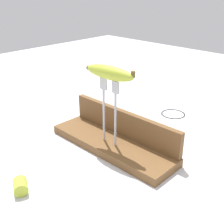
{
  "coord_description": "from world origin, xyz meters",
  "views": [
    {
      "loc": [
        0.57,
        -0.59,
        0.49
      ],
      "look_at": [
        0.0,
        0.0,
        0.13
      ],
      "focal_mm": 47.38,
      "sensor_mm": 36.0,
      "label": 1
    }
  ],
  "objects_px": {
    "banana_raised_center": "(109,73)",
    "wire_coil": "(173,114)",
    "banana_chunk_near": "(21,186)",
    "fork_stand_center": "(109,106)"
  },
  "relations": [
    {
      "from": "banana_raised_center",
      "to": "wire_coil",
      "type": "xyz_separation_m",
      "value": [
        -0.01,
        0.37,
        -0.25
      ]
    },
    {
      "from": "wire_coil",
      "to": "banana_chunk_near",
      "type": "bearing_deg",
      "value": -90.96
    },
    {
      "from": "wire_coil",
      "to": "banana_raised_center",
      "type": "bearing_deg",
      "value": -89.18
    },
    {
      "from": "fork_stand_center",
      "to": "banana_raised_center",
      "type": "height_order",
      "value": "banana_raised_center"
    },
    {
      "from": "banana_chunk_near",
      "to": "wire_coil",
      "type": "height_order",
      "value": "banana_chunk_near"
    },
    {
      "from": "banana_raised_center",
      "to": "banana_chunk_near",
      "type": "distance_m",
      "value": 0.38
    },
    {
      "from": "fork_stand_center",
      "to": "banana_chunk_near",
      "type": "relative_size",
      "value": 3.57
    },
    {
      "from": "fork_stand_center",
      "to": "banana_raised_center",
      "type": "distance_m",
      "value": 0.1
    },
    {
      "from": "banana_chunk_near",
      "to": "wire_coil",
      "type": "xyz_separation_m",
      "value": [
        0.01,
        0.67,
        -0.02
      ]
    },
    {
      "from": "banana_chunk_near",
      "to": "wire_coil",
      "type": "distance_m",
      "value": 0.67
    }
  ]
}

